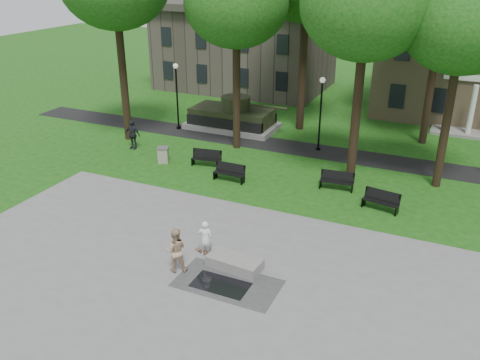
# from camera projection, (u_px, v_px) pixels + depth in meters

# --- Properties ---
(ground) EXTENTS (120.00, 120.00, 0.00)m
(ground) POSITION_uv_depth(u_px,v_px,m) (229.00, 234.00, 22.94)
(ground) COLOR #154A11
(ground) RESTS_ON ground
(plaza) EXTENTS (22.00, 16.00, 0.02)m
(plaza) POSITION_uv_depth(u_px,v_px,m) (171.00, 295.00, 18.77)
(plaza) COLOR gray
(plaza) RESTS_ON ground
(footpath) EXTENTS (44.00, 2.60, 0.01)m
(footpath) POSITION_uv_depth(u_px,v_px,m) (309.00, 150.00, 32.92)
(footpath) COLOR black
(footpath) RESTS_ON ground
(building_left) EXTENTS (15.00, 10.00, 7.20)m
(building_left) POSITION_uv_depth(u_px,v_px,m) (246.00, 48.00, 47.72)
(building_left) COLOR #4C443D
(building_left) RESTS_ON ground
(tree_1) EXTENTS (6.20, 6.20, 11.63)m
(tree_1) POSITION_uv_depth(u_px,v_px,m) (236.00, 4.00, 29.77)
(tree_1) COLOR black
(tree_1) RESTS_ON ground
(tree_2) EXTENTS (6.60, 6.60, 12.16)m
(tree_2) POSITION_uv_depth(u_px,v_px,m) (367.00, 5.00, 24.92)
(tree_2) COLOR black
(tree_2) RESTS_ON ground
(tree_3) EXTENTS (6.00, 6.00, 11.19)m
(tree_3) POSITION_uv_depth(u_px,v_px,m) (464.00, 23.00, 24.33)
(tree_3) COLOR black
(tree_3) RESTS_ON ground
(lamp_left) EXTENTS (0.36, 0.36, 4.73)m
(lamp_left) POSITION_uv_depth(u_px,v_px,m) (177.00, 91.00, 35.85)
(lamp_left) COLOR black
(lamp_left) RESTS_ON ground
(lamp_mid) EXTENTS (0.36, 0.36, 4.73)m
(lamp_mid) POSITION_uv_depth(u_px,v_px,m) (321.00, 108.00, 31.85)
(lamp_mid) COLOR black
(lamp_mid) RESTS_ON ground
(tank_monument) EXTENTS (7.45, 3.40, 2.40)m
(tank_monument) POSITION_uv_depth(u_px,v_px,m) (233.00, 117.00, 36.70)
(tank_monument) COLOR gray
(tank_monument) RESTS_ON ground
(puddle) EXTENTS (2.20, 1.20, 0.00)m
(puddle) POSITION_uv_depth(u_px,v_px,m) (221.00, 285.00, 19.37)
(puddle) COLOR black
(puddle) RESTS_ON plaza
(concrete_block) EXTENTS (2.27, 1.17, 0.45)m
(concrete_block) POSITION_uv_depth(u_px,v_px,m) (235.00, 263.00, 20.36)
(concrete_block) COLOR gray
(concrete_block) RESTS_ON plaza
(skateboard) EXTENTS (0.81, 0.40, 0.07)m
(skateboard) POSITION_uv_depth(u_px,v_px,m) (203.00, 252.00, 21.46)
(skateboard) COLOR brown
(skateboard) RESTS_ON plaza
(skateboarder) EXTENTS (0.69, 0.58, 1.61)m
(skateboarder) POSITION_uv_depth(u_px,v_px,m) (205.00, 239.00, 20.96)
(skateboarder) COLOR white
(skateboarder) RESTS_ON plaza
(friend_watching) EXTENTS (1.14, 1.07, 1.86)m
(friend_watching) POSITION_uv_depth(u_px,v_px,m) (176.00, 250.00, 19.91)
(friend_watching) COLOR tan
(friend_watching) RESTS_ON plaza
(pedestrian_walker) EXTENTS (1.11, 0.47, 1.89)m
(pedestrian_walker) POSITION_uv_depth(u_px,v_px,m) (132.00, 135.00, 32.83)
(pedestrian_walker) COLOR #21232C
(pedestrian_walker) RESTS_ON ground
(park_bench_0) EXTENTS (1.85, 0.80, 1.00)m
(park_bench_0) POSITION_uv_depth(u_px,v_px,m) (207.00, 158.00, 30.23)
(park_bench_0) COLOR black
(park_bench_0) RESTS_ON ground
(park_bench_1) EXTENTS (1.80, 0.53, 1.00)m
(park_bench_1) POSITION_uv_depth(u_px,v_px,m) (230.00, 172.00, 28.23)
(park_bench_1) COLOR black
(park_bench_1) RESTS_ON ground
(park_bench_2) EXTENTS (1.83, 0.68, 1.00)m
(park_bench_2) POSITION_uv_depth(u_px,v_px,m) (337.00, 180.00, 27.18)
(park_bench_2) COLOR black
(park_bench_2) RESTS_ON ground
(park_bench_3) EXTENTS (1.85, 0.84, 1.00)m
(park_bench_3) POSITION_uv_depth(u_px,v_px,m) (381.00, 200.00, 24.97)
(park_bench_3) COLOR black
(park_bench_3) RESTS_ON ground
(trash_bin) EXTENTS (0.87, 0.87, 0.96)m
(trash_bin) POSITION_uv_depth(u_px,v_px,m) (163.00, 155.00, 30.77)
(trash_bin) COLOR gray
(trash_bin) RESTS_ON ground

